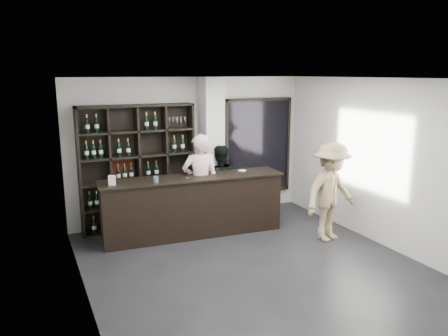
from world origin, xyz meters
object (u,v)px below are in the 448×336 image
wine_shelf (138,168)px  taster_black (219,184)px  tasting_counter (193,206)px  taster_pink (201,183)px  customer (331,192)px

wine_shelf → taster_black: 1.65m
wine_shelf → tasting_counter: bearing=-45.7°
taster_pink → customer: bearing=158.5°
customer → taster_black: bearing=116.9°
taster_pink → customer: (1.95, -1.38, -0.05)m
tasting_counter → customer: 2.52m
wine_shelf → taster_pink: 1.25m
taster_pink → taster_black: taster_pink is taller
tasting_counter → taster_black: bearing=37.8°
wine_shelf → taster_pink: wine_shelf is taller
tasting_counter → taster_black: size_ratio=2.15×
taster_black → taster_pink: bearing=46.0°
wine_shelf → customer: (2.95, -2.09, -0.31)m
tasting_counter → taster_black: taster_black is taller
tasting_counter → taster_black: (0.76, 0.50, 0.23)m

